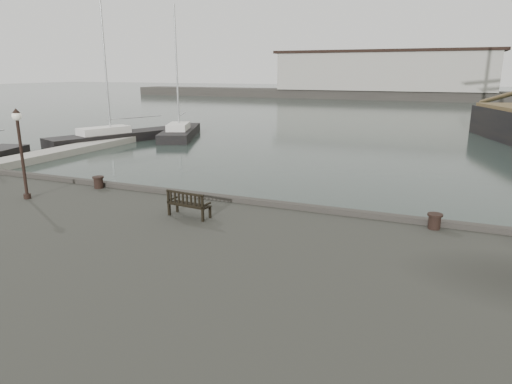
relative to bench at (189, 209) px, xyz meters
The scene contains 9 objects.
ground 3.08m from the bench, 70.11° to the left, with size 400.00×400.00×0.00m, color black.
pontoon 22.84m from the bench, 147.22° to the left, with size 2.00×24.00×0.50m, color #99968E.
breakwater 94.44m from the bench, 92.25° to the left, with size 140.00×9.50×12.20m.
bench is the anchor object (origin of this frame).
bollard_left 5.60m from the bench, 160.90° to the left, with size 0.45×0.45×0.47m, color black.
bollard_right 7.56m from the bench, 14.04° to the left, with size 0.44×0.44×0.47m, color black.
lamp_post 6.91m from the bench, behind, with size 0.33×0.33×3.29m.
yacht_b 28.61m from the bench, 133.85° to the left, with size 7.08×12.58×16.12m.
yacht_d 30.14m from the bench, 122.61° to the left, with size 6.33×10.20×12.46m.
Camera 1 is at (6.59, -14.42, 6.11)m, focal length 32.00 mm.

